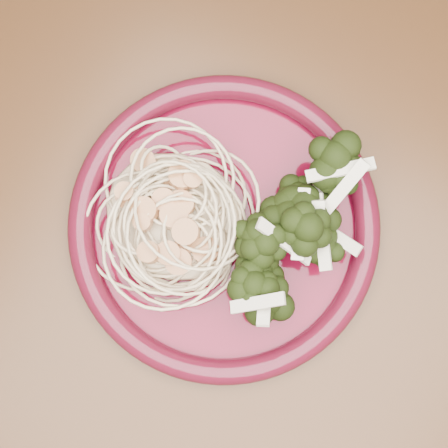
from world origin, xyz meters
TOP-DOWN VIEW (x-y plane):
  - dining_table at (0.00, 0.00)m, footprint 1.20×0.80m
  - dinner_plate at (0.09, 0.05)m, footprint 0.36×0.36m
  - spaghetti_pile at (0.04, 0.03)m, footprint 0.16×0.15m
  - scallop_cluster at (0.04, 0.03)m, footprint 0.15×0.15m
  - broccoli_pile at (0.14, 0.07)m, footprint 0.14×0.18m
  - onion_garnish at (0.14, 0.07)m, footprint 0.10×0.12m

SIDE VIEW (x-z plane):
  - dining_table at x=0.00m, z-range 0.28..1.03m
  - dinner_plate at x=0.09m, z-range 0.75..0.77m
  - spaghetti_pile at x=0.04m, z-range 0.76..0.79m
  - broccoli_pile at x=0.14m, z-range 0.76..0.81m
  - scallop_cluster at x=0.04m, z-range 0.79..0.82m
  - onion_garnish at x=0.14m, z-range 0.79..0.84m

